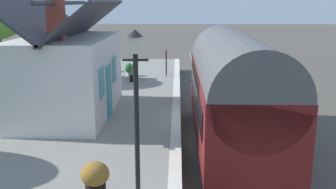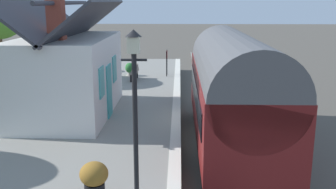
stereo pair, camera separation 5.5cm
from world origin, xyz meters
TOP-DOWN VIEW (x-y plane):
  - ground_plane at (0.00, 0.00)m, footprint 160.00×160.00m
  - platform at (0.00, 4.22)m, footprint 32.00×6.43m
  - platform_edge_coping at (0.00, 1.18)m, footprint 32.00×0.36m
  - rail_near at (0.00, -1.62)m, footprint 52.00×0.08m
  - rail_far at (0.00, -0.18)m, footprint 52.00×0.08m
  - train at (-0.90, -0.90)m, footprint 9.75×2.73m
  - station_building at (0.59, 5.56)m, footprint 6.68×3.64m
  - bench_near_building at (7.49, 3.66)m, footprint 1.41×0.46m
  - planter_by_door at (8.88, 4.17)m, footprint 0.53×0.53m
  - planter_under_sign at (5.34, 6.43)m, footprint 0.84×0.32m
  - planter_corner_building at (10.33, 5.44)m, footprint 0.78×0.32m
  - planter_bench_left at (-6.51, 3.03)m, footprint 0.67×0.67m
  - lamp_post_platform at (-7.37, 1.94)m, footprint 0.32×0.50m
  - station_sign_board at (9.02, 1.85)m, footprint 0.96×0.06m

SIDE VIEW (x-z plane):
  - ground_plane at x=0.00m, z-range 0.00..0.00m
  - rail_near at x=0.00m, z-range 0.00..0.14m
  - rail_far at x=0.00m, z-range 0.00..0.14m
  - platform at x=0.00m, z-range 0.00..0.89m
  - platform_edge_coping at x=0.00m, z-range 0.89..0.90m
  - planter_corner_building at x=10.33m, z-range 0.87..1.43m
  - planter_under_sign at x=5.34m, z-range 0.87..1.47m
  - planter_by_door at x=8.88m, z-range 0.89..1.70m
  - bench_near_building at x=7.49m, z-range 0.92..1.80m
  - planter_bench_left at x=-6.51m, z-range 0.95..1.88m
  - station_sign_board at x=9.02m, z-range 1.29..2.86m
  - train at x=-0.90m, z-range 0.06..4.38m
  - station_building at x=0.59m, z-range -0.25..5.45m
  - lamp_post_platform at x=-7.37m, z-range 1.65..5.67m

